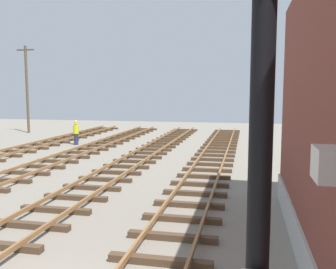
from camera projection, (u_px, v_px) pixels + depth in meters
name	position (u px, v px, depth m)	size (l,w,h in m)	color
signal_mast	(261.00, 143.00, 2.77)	(0.36, 0.40, 5.89)	black
utility_pole_far	(27.00, 88.00, 36.20)	(1.80, 0.24, 8.42)	brown
track_worker_foreground	(76.00, 133.00, 28.35)	(0.40, 0.40, 1.87)	#262D4C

